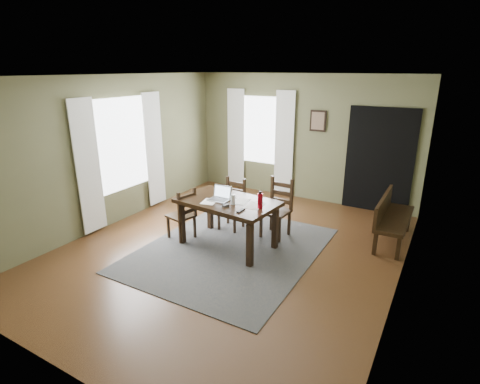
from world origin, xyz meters
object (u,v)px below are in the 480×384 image
Objects in this scene: chair_back_right at (277,209)px; bench at (391,215)px; dining_table at (228,206)px; chair_end at (183,215)px; chair_back_left at (232,205)px; water_bottle at (260,201)px; laptop at (220,196)px.

bench is (1.74, 0.72, -0.02)m from chair_back_right.
dining_table is 2.72m from bench.
dining_table is at bearing 123.16° from bench.
chair_back_left reaches higher than chair_end.
water_bottle is (-1.66, -1.54, 0.44)m from bench.
dining_table is 0.20m from laptop.
chair_back_left is at bearing 141.68° from water_bottle.
laptop is (-2.39, -1.51, 0.38)m from bench.
chair_end reaches higher than bench.
chair_end is at bearing -121.61° from chair_back_left.
chair_back_left is 0.82m from laptop.
chair_back_left is 0.91× the size of chair_back_right.
chair_end is 3.48m from bench.
dining_table is at bearing -120.44° from chair_back_right.
chair_back_right is (0.53, 0.76, -0.20)m from dining_table.
bench reaches higher than dining_table.
chair_back_right is 0.93m from water_bottle.
chair_back_right is at bearing 137.44° from chair_end.
chair_back_right is at bearing 50.72° from laptop.
chair_back_right reaches higher than laptop.
chair_back_left is at bearing 105.73° from laptop.
chair_back_left is 0.85m from chair_back_right.
bench is 2.31m from water_bottle.
bench is (2.58, 0.81, 0.03)m from chair_back_left.
chair_end is at bearing -163.00° from dining_table.
chair_back_right is 1.08m from laptop.
water_bottle is (0.61, -0.06, 0.22)m from dining_table.
chair_back_left is at bearing 107.54° from bench.
laptop is at bearing -125.11° from chair_back_right.
laptop is at bearing 177.33° from water_bottle.
chair_back_right reaches higher than bench.
chair_back_right is (1.33, 0.92, 0.05)m from chair_end.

